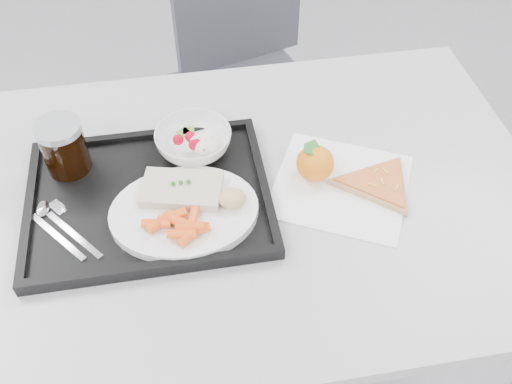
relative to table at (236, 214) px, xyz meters
name	(u,v)px	position (x,y,z in m)	size (l,w,h in m)	color
table	(236,214)	(0.00, 0.00, 0.00)	(1.20, 0.80, 0.75)	#ADADB0
chair	(245,61)	(0.13, 0.73, -0.15)	(0.53, 0.53, 0.93)	#38383F
tray	(149,198)	(-0.16, 0.00, 0.08)	(0.45, 0.35, 0.03)	black
dinner_plate	(184,212)	(-0.10, -0.05, 0.09)	(0.27, 0.27, 0.02)	white
fish_fillet	(182,189)	(-0.10, -0.01, 0.11)	(0.16, 0.12, 0.03)	beige
bread_roll	(232,198)	(-0.01, -0.06, 0.12)	(0.06, 0.05, 0.03)	#DFBA8A
salad_bowl	(194,141)	(-0.07, 0.11, 0.11)	(0.15, 0.15, 0.05)	white
cola_glass	(64,146)	(-0.31, 0.11, 0.14)	(0.09, 0.09, 0.11)	black
cutlery	(57,224)	(-0.33, -0.04, 0.08)	(0.13, 0.16, 0.01)	silver
napkin	(341,186)	(0.20, -0.02, 0.07)	(0.33, 0.33, 0.00)	white
tangerine	(315,163)	(0.16, 0.02, 0.10)	(0.08, 0.08, 0.07)	orange
pizza_slice	(378,184)	(0.27, -0.03, 0.08)	(0.24, 0.24, 0.02)	tan
carrot_pile	(180,225)	(-0.11, -0.10, 0.11)	(0.12, 0.09, 0.02)	#FF5916
salad_contents	(200,143)	(-0.05, 0.10, 0.12)	(0.09, 0.08, 0.03)	#BD0019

